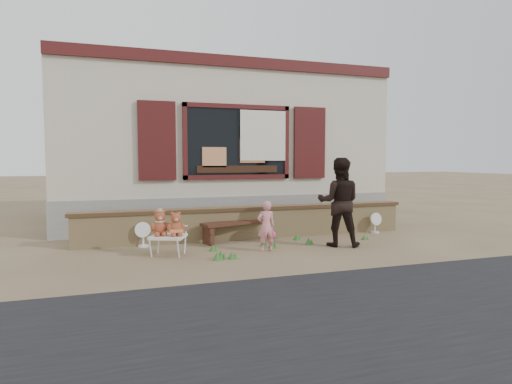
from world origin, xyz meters
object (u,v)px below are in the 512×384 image
object	(u,v)px
folding_chair	(168,237)
adult	(339,202)
child	(266,226)
teddy_bear_left	(160,222)
teddy_bear_right	(176,223)
bench	(238,226)

from	to	relation	value
folding_chair	adult	bearing A→B (deg)	20.42
adult	folding_chair	bearing A→B (deg)	23.14
child	teddy_bear_left	bearing A→B (deg)	-9.93
child	adult	world-z (taller)	adult
folding_chair	teddy_bear_left	xyz separation A→B (m)	(-0.13, 0.06, 0.26)
teddy_bear_right	child	distance (m)	1.60
teddy_bear_left	adult	distance (m)	3.34
teddy_bear_left	teddy_bear_right	bearing A→B (deg)	0.00
folding_chair	teddy_bear_right	size ratio (longest dim) A/B	1.72
teddy_bear_left	teddy_bear_right	xyz separation A→B (m)	(0.26, -0.11, -0.01)
teddy_bear_left	adult	bearing A→B (deg)	19.58
bench	teddy_bear_right	bearing A→B (deg)	-162.34
teddy_bear_left	teddy_bear_right	distance (m)	0.28
folding_chair	child	size ratio (longest dim) A/B	0.79
child	adult	distance (m)	1.53
adult	teddy_bear_left	bearing A→B (deg)	22.30
bench	child	xyz separation A→B (m)	(0.20, -1.13, 0.16)
teddy_bear_left	child	size ratio (longest dim) A/B	0.49
adult	bench	bearing A→B (deg)	-6.76
bench	folding_chair	distance (m)	1.77
bench	adult	size ratio (longest dim) A/B	0.96
folding_chair	teddy_bear_right	xyz separation A→B (m)	(0.13, -0.06, 0.24)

